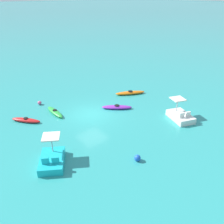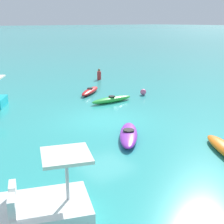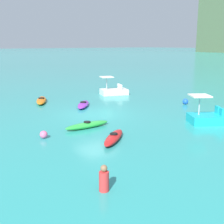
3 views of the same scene
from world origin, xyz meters
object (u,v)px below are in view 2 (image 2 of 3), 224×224
(kayak_purple, at_px, (129,134))
(kayak_red, at_px, (90,91))
(pedal_boat_white, at_px, (39,210))
(person_near_shore, at_px, (99,75))
(kayak_green, at_px, (112,99))
(buoy_pink, at_px, (143,92))

(kayak_purple, height_order, kayak_red, same)
(pedal_boat_white, bearing_deg, person_near_shore, -38.67)
(pedal_boat_white, xyz_separation_m, person_near_shore, (14.25, -11.40, 0.05))
(pedal_boat_white, distance_m, person_near_shore, 18.25)
(kayak_green, xyz_separation_m, person_near_shore, (6.38, -3.45, 0.22))
(kayak_purple, distance_m, person_near_shore, 13.00)
(kayak_red, xyz_separation_m, buoy_pink, (-2.38, -2.53, 0.03))
(kayak_red, relative_size, person_near_shore, 2.76)
(kayak_red, height_order, buoy_pink, buoy_pink)
(kayak_red, xyz_separation_m, person_near_shore, (3.75, -3.28, 0.22))
(kayak_green, bearing_deg, pedal_boat_white, 134.72)
(pedal_boat_white, bearing_deg, buoy_pink, -52.67)
(buoy_pink, bearing_deg, pedal_boat_white, 127.33)
(kayak_green, relative_size, kayak_red, 1.12)
(kayak_purple, bearing_deg, kayak_green, -29.77)
(kayak_red, bearing_deg, person_near_shore, -41.17)
(kayak_green, height_order, buoy_pink, buoy_pink)
(person_near_shore, bearing_deg, kayak_green, 151.57)
(kayak_red, xyz_separation_m, pedal_boat_white, (-10.50, 8.13, 0.17))
(kayak_red, bearing_deg, kayak_green, 176.18)
(kayak_red, distance_m, buoy_pink, 3.47)
(pedal_boat_white, distance_m, buoy_pink, 13.40)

